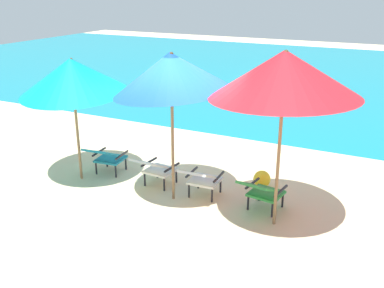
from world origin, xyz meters
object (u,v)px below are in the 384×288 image
object	(u,v)px
beach_umbrella_center	(172,72)
beach_ball	(262,179)
beach_umbrella_right	(284,74)
lounge_chair_near_left	(155,168)
beach_umbrella_left	(72,76)
lounge_chair_near_right	(201,178)
lounge_chair_far_left	(106,156)
lounge_chair_far_right	(262,191)

from	to	relation	value
beach_umbrella_center	beach_ball	xyz separation A→B (m)	(1.25, 1.16, -2.09)
beach_umbrella_center	beach_umbrella_right	world-z (taller)	beach_umbrella_right
lounge_chair_near_left	beach_umbrella_left	bearing A→B (deg)	-168.88
lounge_chair_near_right	lounge_chair_far_left	bearing A→B (deg)	177.36
beach_umbrella_right	lounge_chair_near_right	bearing A→B (deg)	169.37
lounge_chair_far_left	beach_umbrella_left	size ratio (longest dim) A/B	0.38
beach_umbrella_left	beach_ball	distance (m)	3.96
lounge_chair_far_left	lounge_chair_near_right	bearing A→B (deg)	-2.64
lounge_chair_near_right	beach_umbrella_left	world-z (taller)	beach_umbrella_left
lounge_chair_far_right	beach_umbrella_left	distance (m)	3.94
lounge_chair_far_left	lounge_chair_near_left	size ratio (longest dim) A/B	1.03
lounge_chair_far_right	lounge_chair_near_right	bearing A→B (deg)	179.61
lounge_chair_far_left	lounge_chair_near_right	world-z (taller)	same
lounge_chair_far_right	beach_umbrella_left	xyz separation A→B (m)	(-3.58, -0.25, 1.62)
beach_umbrella_left	beach_umbrella_center	world-z (taller)	beach_umbrella_center
lounge_chair_near_right	beach_umbrella_right	size ratio (longest dim) A/B	0.32
lounge_chair_far_left	beach_ball	distance (m)	3.06
beach_umbrella_left	lounge_chair_near_right	bearing A→B (deg)	5.95
lounge_chair_far_left	beach_umbrella_left	xyz separation A→B (m)	(-0.35, -0.36, 1.62)
beach_umbrella_right	beach_ball	xyz separation A→B (m)	(-0.60, 1.21, -2.23)
lounge_chair_near_left	beach_umbrella_center	xyz separation A→B (m)	(0.52, -0.25, 1.85)
lounge_chair_near_right	beach_umbrella_right	bearing A→B (deg)	-10.63
lounge_chair_far_left	lounge_chair_near_right	xyz separation A→B (m)	(2.13, -0.10, 0.00)
beach_ball	lounge_chair_far_left	bearing A→B (deg)	-163.79
beach_umbrella_right	beach_umbrella_center	bearing A→B (deg)	178.25
lounge_chair_near_left	lounge_chair_near_right	distance (m)	0.97
lounge_chair_far_left	beach_ball	xyz separation A→B (m)	(2.93, 0.85, -0.24)
lounge_chair_near_left	beach_ball	distance (m)	2.01
beach_umbrella_right	beach_ball	bearing A→B (deg)	116.45
lounge_chair_far_left	lounge_chair_far_right	xyz separation A→B (m)	(3.23, -0.11, 0.00)
beach_umbrella_right	lounge_chair_near_left	bearing A→B (deg)	172.71
beach_umbrella_left	lounge_chair_far_right	bearing A→B (deg)	4.00
beach_ball	beach_umbrella_right	bearing A→B (deg)	-63.55
lounge_chair_far_left	lounge_chair_near_left	xyz separation A→B (m)	(1.16, -0.06, 0.00)
beach_umbrella_left	beach_umbrella_center	size ratio (longest dim) A/B	0.91
lounge_chair_near_left	beach_ball	bearing A→B (deg)	27.24
beach_umbrella_center	beach_umbrella_right	size ratio (longest dim) A/B	0.94
lounge_chair_far_left	beach_umbrella_center	xyz separation A→B (m)	(1.68, -0.31, 1.85)
lounge_chair_near_right	beach_umbrella_left	distance (m)	2.97
lounge_chair_far_right	beach_umbrella_right	distance (m)	2.03
lounge_chair_far_right	beach_ball	bearing A→B (deg)	107.30
beach_umbrella_right	beach_umbrella_left	bearing A→B (deg)	179.90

